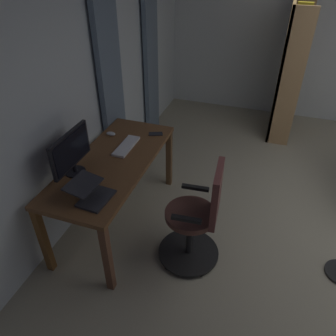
{
  "coord_description": "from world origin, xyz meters",
  "views": [
    {
      "loc": [
        2.62,
        -1.48,
        2.42
      ],
      "look_at": [
        0.6,
        -2.17,
        0.91
      ],
      "focal_mm": 34.59,
      "sensor_mm": 36.0,
      "label": 1
    }
  ],
  "objects_px": {
    "computer_keyboard": "(126,146)",
    "bookshelf": "(287,71)",
    "office_chair": "(198,220)",
    "desk": "(113,168)",
    "cell_phone_by_monitor": "(156,134)",
    "laptop": "(91,193)",
    "computer_monitor": "(71,152)",
    "computer_mouse": "(111,134)"
  },
  "relations": [
    {
      "from": "office_chair",
      "to": "computer_mouse",
      "type": "bearing_deg",
      "value": 55.81
    },
    {
      "from": "desk",
      "to": "computer_mouse",
      "type": "height_order",
      "value": "computer_mouse"
    },
    {
      "from": "office_chair",
      "to": "computer_monitor",
      "type": "distance_m",
      "value": 1.22
    },
    {
      "from": "desk",
      "to": "laptop",
      "type": "height_order",
      "value": "laptop"
    },
    {
      "from": "computer_keyboard",
      "to": "bookshelf",
      "type": "height_order",
      "value": "bookshelf"
    },
    {
      "from": "office_chair",
      "to": "computer_keyboard",
      "type": "relative_size",
      "value": 2.61
    },
    {
      "from": "laptop",
      "to": "computer_monitor",
      "type": "bearing_deg",
      "value": -125.45
    },
    {
      "from": "computer_keyboard",
      "to": "bookshelf",
      "type": "relative_size",
      "value": 0.21
    },
    {
      "from": "laptop",
      "to": "computer_mouse",
      "type": "height_order",
      "value": "laptop"
    },
    {
      "from": "bookshelf",
      "to": "cell_phone_by_monitor",
      "type": "bearing_deg",
      "value": -31.11
    },
    {
      "from": "desk",
      "to": "bookshelf",
      "type": "xyz_separation_m",
      "value": [
        -2.58,
        1.41,
        0.25
      ]
    },
    {
      "from": "desk",
      "to": "cell_phone_by_monitor",
      "type": "bearing_deg",
      "value": 160.49
    },
    {
      "from": "computer_keyboard",
      "to": "office_chair",
      "type": "bearing_deg",
      "value": 61.75
    },
    {
      "from": "computer_keyboard",
      "to": "cell_phone_by_monitor",
      "type": "xyz_separation_m",
      "value": [
        -0.33,
        0.18,
        -0.01
      ]
    },
    {
      "from": "office_chair",
      "to": "computer_monitor",
      "type": "bearing_deg",
      "value": 88.51
    },
    {
      "from": "office_chair",
      "to": "desk",
      "type": "bearing_deg",
      "value": 71.91
    },
    {
      "from": "office_chair",
      "to": "computer_monitor",
      "type": "relative_size",
      "value": 1.96
    },
    {
      "from": "laptop",
      "to": "bookshelf",
      "type": "relative_size",
      "value": 0.18
    },
    {
      "from": "computer_mouse",
      "to": "computer_monitor",
      "type": "bearing_deg",
      "value": 0.34
    },
    {
      "from": "desk",
      "to": "computer_keyboard",
      "type": "bearing_deg",
      "value": 174.02
    },
    {
      "from": "desk",
      "to": "laptop",
      "type": "xyz_separation_m",
      "value": [
        0.53,
        0.1,
        0.14
      ]
    },
    {
      "from": "computer_monitor",
      "to": "bookshelf",
      "type": "xyz_separation_m",
      "value": [
        -2.86,
        1.63,
        -0.05
      ]
    },
    {
      "from": "desk",
      "to": "computer_monitor",
      "type": "bearing_deg",
      "value": -39.02
    },
    {
      "from": "office_chair",
      "to": "computer_keyboard",
      "type": "distance_m",
      "value": 1.02
    },
    {
      "from": "desk",
      "to": "computer_mouse",
      "type": "relative_size",
      "value": 15.91
    },
    {
      "from": "computer_keyboard",
      "to": "bookshelf",
      "type": "bearing_deg",
      "value": 149.25
    },
    {
      "from": "laptop",
      "to": "computer_mouse",
      "type": "xyz_separation_m",
      "value": [
        -0.95,
        -0.32,
        -0.03
      ]
    },
    {
      "from": "laptop",
      "to": "desk",
      "type": "bearing_deg",
      "value": -165.88
    },
    {
      "from": "cell_phone_by_monitor",
      "to": "computer_keyboard",
      "type": "bearing_deg",
      "value": -51.02
    },
    {
      "from": "computer_keyboard",
      "to": "computer_mouse",
      "type": "bearing_deg",
      "value": -122.83
    },
    {
      "from": "desk",
      "to": "computer_keyboard",
      "type": "relative_size",
      "value": 4.08
    },
    {
      "from": "desk",
      "to": "laptop",
      "type": "relative_size",
      "value": 4.87
    },
    {
      "from": "cell_phone_by_monitor",
      "to": "desk",
      "type": "bearing_deg",
      "value": -41.98
    },
    {
      "from": "computer_monitor",
      "to": "cell_phone_by_monitor",
      "type": "xyz_separation_m",
      "value": [
        -0.86,
        0.43,
        -0.21
      ]
    },
    {
      "from": "computer_keyboard",
      "to": "cell_phone_by_monitor",
      "type": "relative_size",
      "value": 2.71
    },
    {
      "from": "computer_keyboard",
      "to": "bookshelf",
      "type": "distance_m",
      "value": 2.71
    },
    {
      "from": "computer_monitor",
      "to": "bookshelf",
      "type": "relative_size",
      "value": 0.29
    },
    {
      "from": "computer_mouse",
      "to": "laptop",
      "type": "bearing_deg",
      "value": 18.73
    },
    {
      "from": "computer_keyboard",
      "to": "computer_mouse",
      "type": "height_order",
      "value": "computer_mouse"
    },
    {
      "from": "bookshelf",
      "to": "laptop",
      "type": "bearing_deg",
      "value": -22.89
    },
    {
      "from": "computer_mouse",
      "to": "bookshelf",
      "type": "distance_m",
      "value": 2.72
    },
    {
      "from": "computer_mouse",
      "to": "cell_phone_by_monitor",
      "type": "distance_m",
      "value": 0.47
    }
  ]
}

